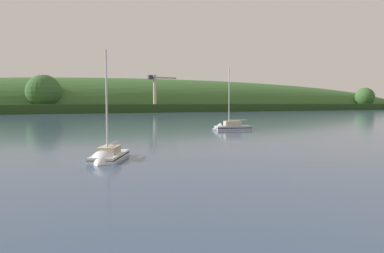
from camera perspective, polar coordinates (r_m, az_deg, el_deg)
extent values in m
cube|color=#27431B|center=(187.08, -18.14, 2.83)|extent=(538.03, 70.89, 3.98)
ellipsoid|color=#38602D|center=(216.44, -5.52, 2.60)|extent=(431.31, 82.05, 37.49)
sphere|color=#38602D|center=(177.09, -22.68, 5.12)|extent=(15.90, 15.90, 15.90)
sphere|color=#38602D|center=(277.97, 25.96, 4.28)|extent=(13.06, 13.06, 13.06)
cube|color=#4C4C51|center=(174.70, -5.96, 2.61)|extent=(3.69, 3.69, 2.00)
cylinder|color=#BCB293|center=(174.73, -5.98, 5.61)|extent=(1.62, 1.62, 16.24)
cylinder|color=#BCB293|center=(176.71, -4.46, 7.81)|extent=(12.40, 1.31, 0.89)
cube|color=#333338|center=(174.37, -6.70, 7.85)|extent=(2.06, 2.34, 1.95)
cube|color=#ADB2BC|center=(63.90, 6.60, -0.42)|extent=(6.74, 3.82, 1.15)
cone|color=#ADB2BC|center=(62.93, 3.87, -0.47)|extent=(2.09, 2.58, 2.26)
cube|color=black|center=(63.89, 6.60, -0.19)|extent=(6.75, 3.85, 0.14)
cube|color=#BCB299|center=(63.78, 6.47, 0.49)|extent=(3.16, 2.25, 0.90)
cylinder|color=silver|center=(63.47, 5.96, 4.76)|extent=(0.16, 0.16, 10.38)
cylinder|color=silver|center=(64.10, 7.35, 1.04)|extent=(3.27, 0.93, 0.13)
cube|color=white|center=(31.67, -13.03, -5.11)|extent=(4.57, 5.82, 1.00)
cone|color=white|center=(29.08, -14.54, -5.93)|extent=(2.46, 2.21, 2.05)
cube|color=black|center=(31.63, -13.04, -4.63)|extent=(4.59, 5.83, 0.10)
cube|color=#BCB299|center=(31.42, -13.12, -3.68)|extent=(2.48, 2.86, 0.63)
cylinder|color=silver|center=(30.62, -13.53, 3.80)|extent=(0.15, 0.15, 8.82)
cylinder|color=silver|center=(32.21, -12.69, -2.65)|extent=(1.53, 2.56, 0.12)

